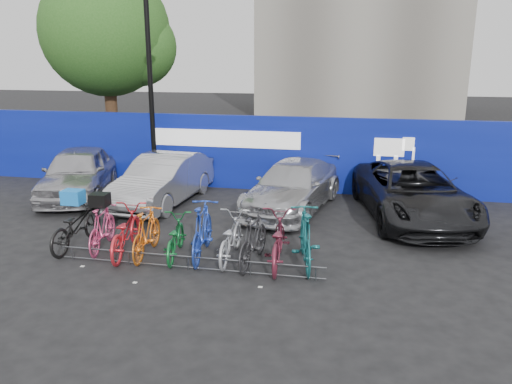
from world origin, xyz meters
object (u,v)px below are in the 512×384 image
(bike_2, at_px, (125,231))
(bike_8, at_px, (277,240))
(bike_9, at_px, (305,238))
(tree, at_px, (112,35))
(car_1, at_px, (163,180))
(bike_1, at_px, (102,228))
(bike_4, at_px, (175,237))
(bike_6, at_px, (230,238))
(car_0, at_px, (78,172))
(lamppost, at_px, (151,88))
(car_2, at_px, (293,186))
(bike_0, at_px, (76,226))
(car_3, at_px, (413,192))
(bike_3, at_px, (147,233))
(bike_5, at_px, (202,230))
(bike_rack, at_px, (188,262))
(bike_7, at_px, (253,239))

(bike_2, bearing_deg, bike_8, 173.21)
(bike_2, distance_m, bike_9, 3.92)
(tree, bearing_deg, bike_9, -47.64)
(car_1, xyz_separation_m, bike_1, (0.03, -3.74, -0.21))
(bike_4, bearing_deg, bike_6, 176.12)
(car_0, distance_m, bike_4, 6.16)
(lamppost, xyz_separation_m, car_2, (4.73, -1.36, -2.61))
(tree, xyz_separation_m, bike_0, (3.89, -9.97, -4.55))
(lamppost, xyz_separation_m, bike_9, (5.51, -5.30, -2.66))
(car_0, height_order, car_3, car_0)
(lamppost, xyz_separation_m, bike_4, (2.71, -5.41, -2.82))
(car_1, height_order, bike_3, car_1)
(bike_5, bearing_deg, tree, -61.80)
(bike_rack, relative_size, bike_9, 2.75)
(bike_8, bearing_deg, bike_9, -178.23)
(tree, relative_size, bike_2, 3.95)
(bike_3, relative_size, bike_8, 0.86)
(bike_7, bearing_deg, car_3, -126.66)
(bike_9, bearing_deg, bike_5, -11.11)
(car_2, distance_m, bike_0, 5.93)
(bike_1, distance_m, bike_5, 2.34)
(bike_0, bearing_deg, lamppost, -84.84)
(bike_2, xyz_separation_m, bike_9, (3.91, 0.16, 0.09))
(bike_2, height_order, bike_7, bike_7)
(car_2, height_order, bike_7, car_2)
(bike_3, height_order, bike_5, bike_5)
(bike_2, height_order, bike_6, bike_2)
(car_2, relative_size, bike_0, 2.35)
(car_2, bearing_deg, car_3, 7.26)
(car_3, height_order, bike_3, car_3)
(bike_4, bearing_deg, car_3, -153.97)
(bike_5, relative_size, bike_9, 0.99)
(bike_4, height_order, bike_9, bike_9)
(lamppost, relative_size, car_3, 1.17)
(car_0, xyz_separation_m, bike_0, (2.25, -3.93, -0.25))
(bike_4, distance_m, bike_8, 2.22)
(lamppost, bearing_deg, car_3, -11.47)
(tree, height_order, bike_7, tree)
(car_1, relative_size, bike_0, 2.22)
(bike_0, bearing_deg, bike_9, -178.07)
(bike_6, height_order, bike_9, bike_9)
(car_0, distance_m, bike_8, 7.94)
(lamppost, height_order, bike_1, lamppost)
(bike_5, height_order, bike_8, bike_5)
(bike_0, bearing_deg, bike_6, -177.72)
(bike_rack, distance_m, car_2, 4.92)
(bike_8, bearing_deg, lamppost, -52.56)
(bike_1, height_order, bike_4, bike_1)
(bike_6, bearing_deg, lamppost, -54.87)
(lamppost, relative_size, car_2, 1.33)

